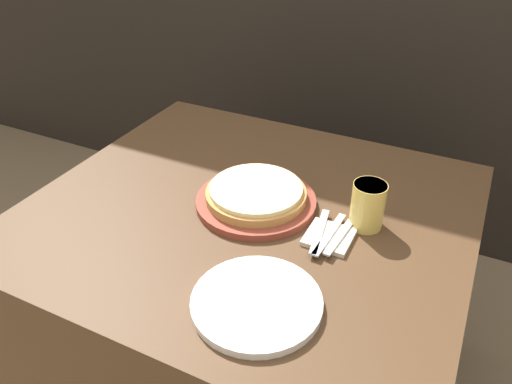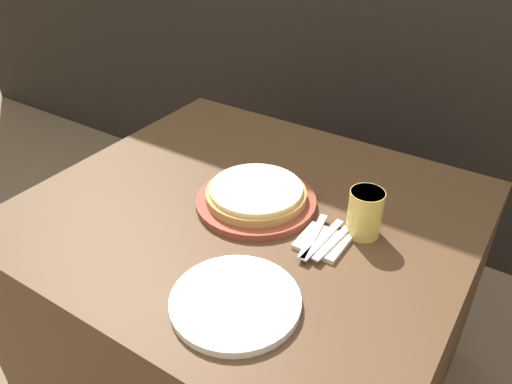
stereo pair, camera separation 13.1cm
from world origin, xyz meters
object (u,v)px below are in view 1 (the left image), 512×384
Objects in this scene: dinner_plate at (257,303)px; fork at (320,231)px; pizza_on_board at (256,197)px; dinner_knife at (329,234)px; spoon at (339,237)px; beer_glass at (368,204)px.

dinner_plate reaches higher than fork.
dinner_knife is at bearing -13.36° from pizza_on_board.
dinner_plate is 0.29m from spoon.
beer_glass is 0.66× the size of fork.
spoon is at bearing -112.39° from beer_glass.
pizza_on_board is at bearing 167.94° from spoon.
fork is (0.20, -0.05, -0.01)m from pizza_on_board.
dinner_knife is at bearing 180.00° from spoon.
dinner_plate is (-0.12, -0.37, -0.06)m from beer_glass.
dinner_knife is 1.17× the size of spoon.
pizza_on_board is 2.07× the size of spoon.
beer_glass is 0.44× the size of dinner_plate.
fork is at bearing 180.00° from dinner_knife.
beer_glass is 0.66× the size of dinner_knife.
fork is 1.17× the size of spoon.
dinner_plate reaches higher than dinner_knife.
pizza_on_board is at bearing 165.03° from fork.
beer_glass is (0.29, 0.04, 0.04)m from pizza_on_board.
fork and spoon have the same top height.
pizza_on_board is 0.21m from fork.
beer_glass is at bearing 55.72° from dinner_knife.
spoon is at bearing 72.54° from dinner_plate.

